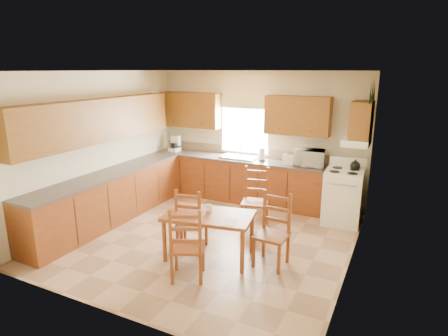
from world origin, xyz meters
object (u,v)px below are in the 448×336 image
at_px(microwave, 309,158).
at_px(chair_far_left, 255,199).
at_px(stove, 342,197).
at_px(chair_near_right, 192,219).
at_px(dining_table, 209,236).
at_px(chair_near_left, 187,242).
at_px(chair_far_right, 272,231).

bearing_deg(microwave, chair_far_left, -126.24).
xyz_separation_m(microwave, chair_far_left, (-0.63, -1.19, -0.55)).
bearing_deg(microwave, stove, -31.33).
xyz_separation_m(stove, chair_near_right, (-1.91, -2.10, 0.02)).
bearing_deg(chair_near_right, stove, -144.79).
bearing_deg(stove, microwave, 153.70).
relative_size(dining_table, chair_near_left, 1.24).
xyz_separation_m(stove, microwave, (-0.72, 0.31, 0.60)).
bearing_deg(chair_near_left, microwave, -128.75).
height_order(microwave, chair_near_left, microwave).
height_order(dining_table, chair_near_right, chair_near_right).
height_order(chair_near_left, chair_far_left, chair_far_left).
height_order(chair_near_left, chair_far_right, chair_far_right).
relative_size(stove, chair_near_right, 0.97).
bearing_deg(dining_table, chair_near_left, -98.20).
distance_m(microwave, chair_far_right, 2.41).
relative_size(chair_near_left, chair_near_right, 1.04).
xyz_separation_m(dining_table, chair_near_right, (-0.36, 0.12, 0.16)).
xyz_separation_m(microwave, chair_far_right, (0.07, -2.35, -0.56)).
height_order(microwave, chair_near_right, microwave).
bearing_deg(chair_near_right, microwave, -128.90).
relative_size(stove, microwave, 1.83).
relative_size(chair_near_left, chair_far_left, 0.98).
xyz_separation_m(chair_near_left, chair_far_right, (0.89, 0.81, 0.01)).
distance_m(stove, chair_far_right, 2.14).
distance_m(dining_table, chair_near_right, 0.41).
distance_m(stove, chair_far_left, 1.61).
bearing_deg(dining_table, chair_far_left, 71.78).
xyz_separation_m(stove, dining_table, (-1.55, -2.22, -0.14)).
bearing_deg(chair_near_right, chair_far_left, -127.28).
bearing_deg(chair_near_left, stove, -142.52).
bearing_deg(chair_far_left, microwave, 48.91).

